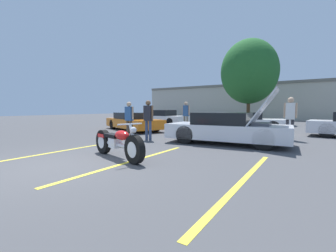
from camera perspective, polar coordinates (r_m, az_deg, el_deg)
The scene contains 15 objects.
ground_plane at distance 6.05m, azimuth -26.79°, elevation -9.08°, with size 80.00×80.00×0.00m, color #474749.
parking_stripe_foreground at distance 8.11m, azimuth -24.31°, elevation -5.59°, with size 0.12×4.81×0.01m, color yellow.
parking_stripe_middle at distance 5.97m, azimuth -9.17°, elevation -8.79°, with size 0.12×4.81×0.01m, color yellow.
parking_stripe_back at distance 4.64m, azimuth 18.62°, elevation -12.87°, with size 0.12×4.81×0.01m, color yellow.
far_building at distance 30.53m, azimuth 23.35°, elevation 5.97°, with size 32.00×4.20×4.40m.
tree_background at distance 22.51m, azimuth 19.93°, elevation 12.83°, with size 5.12×5.12×7.67m.
motorcycle at distance 6.34m, azimuth -12.73°, elevation -4.17°, with size 2.40×0.94×1.00m.
show_car_hood_open at distance 8.95m, azimuth 14.75°, elevation -0.58°, with size 4.64×2.15×2.06m.
parked_car_mid_left_row at distance 14.32m, azimuth -8.88°, elevation 1.11°, with size 5.11×3.48×1.10m.
parked_car_mid_right_row at distance 14.69m, azimuth 18.97°, elevation 1.06°, with size 4.94×3.09×1.12m.
parked_car_left_row at distance 19.21m, azimuth -1.27°, elevation 2.15°, with size 4.34×2.13×1.22m.
spectator_near_motorcycle at distance 11.01m, azimuth 28.63°, elevation 2.62°, with size 0.52×0.24×1.85m.
spectator_by_show_car at distance 14.50m, azimuth 4.58°, elevation 3.34°, with size 0.52×0.24×1.79m.
spectator_midground at distance 9.75m, azimuth -5.04°, elevation 2.45°, with size 0.52×0.23×1.72m.
spectator_far_lot at distance 10.42m, azimuth -9.84°, elevation 2.34°, with size 0.52×0.22×1.66m.
Camera 1 is at (5.11, -2.94, 1.37)m, focal length 24.00 mm.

